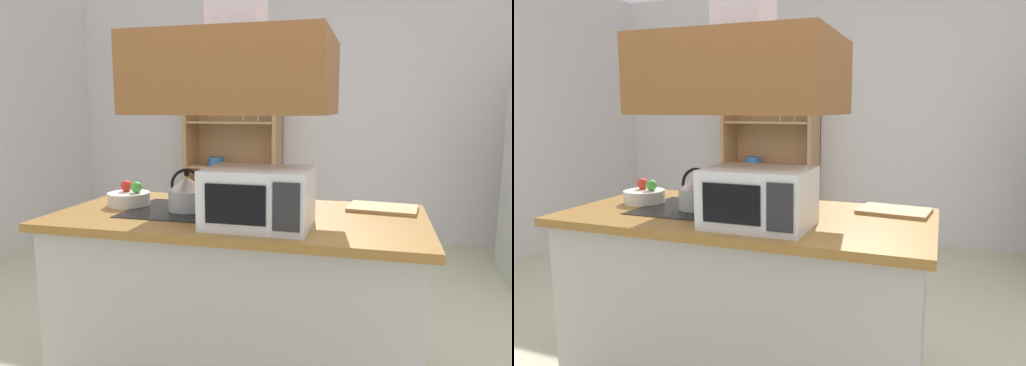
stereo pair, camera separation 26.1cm
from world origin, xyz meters
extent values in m
cube|color=silver|center=(0.00, 3.00, 1.35)|extent=(6.00, 0.12, 2.70)
cube|color=#B0ACA9|center=(-0.14, 0.01, 0.43)|extent=(1.74, 0.82, 0.86)
cube|color=olive|center=(-0.14, 0.01, 0.88)|extent=(1.82, 0.90, 0.04)
cube|color=black|center=(-0.42, 0.01, 0.90)|extent=(0.60, 0.48, 0.00)
cube|color=brown|center=(-0.14, 0.01, 1.57)|extent=(0.90, 0.70, 0.36)
cube|color=tan|center=(-1.52, 2.74, 0.98)|extent=(0.04, 0.40, 1.95)
cube|color=tan|center=(-0.52, 2.74, 0.98)|extent=(0.04, 0.40, 1.95)
cube|color=tan|center=(-1.02, 2.74, 1.94)|extent=(1.04, 0.40, 0.03)
cube|color=tan|center=(-1.02, 2.74, 0.04)|extent=(1.04, 0.40, 0.08)
cube|color=tan|center=(-1.02, 2.93, 0.98)|extent=(1.04, 0.02, 1.95)
cube|color=tan|center=(-1.02, 2.74, 0.78)|extent=(0.96, 0.36, 0.02)
cube|color=tan|center=(-1.02, 2.74, 1.27)|extent=(0.96, 0.36, 0.02)
cylinder|color=#3565A9|center=(-1.21, 2.69, 0.82)|extent=(0.18, 0.18, 0.05)
cylinder|color=#2F64A2|center=(-1.21, 2.69, 0.86)|extent=(0.17, 0.17, 0.05)
cylinder|color=silver|center=(-0.89, 2.70, 1.34)|extent=(0.01, 0.01, 0.12)
cone|color=silver|center=(-0.89, 2.70, 1.44)|extent=(0.07, 0.07, 0.08)
cylinder|color=silver|center=(-0.73, 2.70, 1.34)|extent=(0.01, 0.01, 0.12)
cone|color=silver|center=(-0.73, 2.70, 1.44)|extent=(0.07, 0.07, 0.08)
cylinder|color=#B4BCBD|center=(-0.42, 0.01, 0.96)|extent=(0.19, 0.19, 0.11)
cone|color=#BEBAB9|center=(-0.42, 0.01, 1.04)|extent=(0.18, 0.18, 0.07)
sphere|color=black|center=(-0.42, 0.01, 1.09)|extent=(0.03, 0.03, 0.03)
torus|color=black|center=(-0.42, 0.01, 1.03)|extent=(0.18, 0.02, 0.18)
cube|color=#A37F4D|center=(0.55, 0.28, 0.91)|extent=(0.37, 0.28, 0.02)
cube|color=silver|center=(0.02, -0.21, 1.03)|extent=(0.46, 0.34, 0.26)
cube|color=black|center=(-0.04, -0.38, 1.03)|extent=(0.26, 0.01, 0.17)
cube|color=#262628|center=(0.17, -0.38, 1.03)|extent=(0.11, 0.01, 0.20)
cylinder|color=silver|center=(0.02, 0.28, 0.90)|extent=(0.06, 0.06, 0.01)
cylinder|color=silver|center=(0.02, 0.28, 0.96)|extent=(0.01, 0.01, 0.11)
cone|color=silver|center=(0.02, 0.28, 1.06)|extent=(0.08, 0.08, 0.09)
cylinder|color=silver|center=(-0.77, 0.06, 0.94)|extent=(0.22, 0.22, 0.07)
sphere|color=green|center=(-0.73, 0.06, 1.00)|extent=(0.06, 0.06, 0.06)
sphere|color=red|center=(-0.81, 0.09, 1.00)|extent=(0.06, 0.06, 0.06)
camera|label=1|loc=(0.51, -2.15, 1.42)|focal=32.51mm
camera|label=2|loc=(0.76, -2.07, 1.42)|focal=32.51mm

